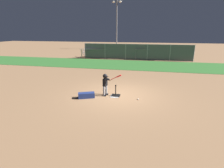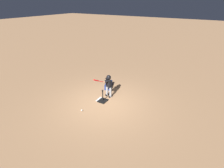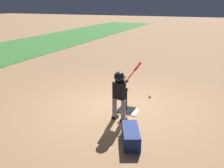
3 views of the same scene
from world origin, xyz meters
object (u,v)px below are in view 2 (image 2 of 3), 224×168
(batting_tee, at_px, (103,100))
(baseball, at_px, (82,110))
(batter_child, at_px, (108,83))
(equipment_bag, at_px, (109,85))

(batting_tee, relative_size, baseball, 8.28)
(batter_child, xyz_separation_m, baseball, (1.76, -0.29, -0.72))
(batting_tee, distance_m, equipment_bag, 1.56)
(batter_child, distance_m, baseball, 1.92)
(batter_child, relative_size, equipment_bag, 1.49)
(equipment_bag, bearing_deg, batter_child, 9.38)
(batting_tee, bearing_deg, equipment_bag, -157.49)
(equipment_bag, bearing_deg, baseball, -17.03)
(batting_tee, distance_m, batter_child, 0.87)
(batting_tee, xyz_separation_m, equipment_bag, (-1.44, -0.60, 0.06))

